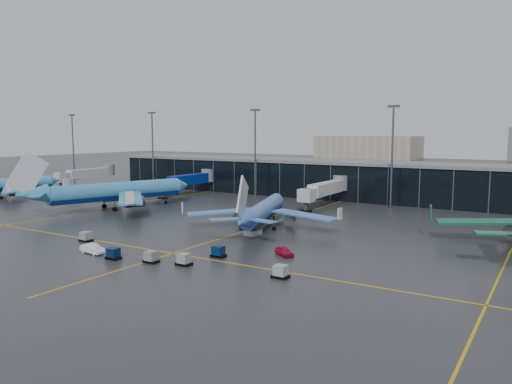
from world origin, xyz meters
The scene contains 12 objects.
ground centered at (0.00, 0.00, 0.00)m, with size 600.00×600.00×0.00m, color #282B2D.
terminal_pier centered at (0.00, 62.00, 5.42)m, with size 142.00×17.00×10.70m.
jet_bridges centered at (-35.00, 42.99, 4.55)m, with size 94.00×27.50×7.20m.
flood_masts centered at (5.00, 50.00, 13.81)m, with size 203.00×0.50×25.50m.
taxi_lines centered at (10.00, 10.61, 0.01)m, with size 220.00×120.00×0.02m.
airliner_klm_west centered at (-76.17, 10.33, 5.84)m, with size 33.36×37.99×11.68m, color #4396DB, non-canonical shape.
airliner_arkefly centered at (-31.92, 12.75, 7.01)m, with size 40.06×45.63×14.02m, color #3C8DC7, non-canonical shape.
airliner_klm_near centered at (11.34, 10.51, 5.58)m, with size 31.90×36.33×11.16m, color #3E72CD, non-canonical shape.
baggage_carts centered at (11.87, -18.30, 0.76)m, with size 41.59×10.77×1.70m.
mobile_airstair centered at (13.08, 3.79, 0.77)m, with size 2.22×3.22×3.45m.
service_van_red centered at (25.52, -7.01, 0.69)m, with size 1.64×4.07×1.39m, color #B80E35.
service_van_white centered at (-0.72, -21.57, 0.77)m, with size 1.64×4.70×1.55m, color white.
Camera 1 is at (61.17, -73.20, 18.92)m, focal length 35.00 mm.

